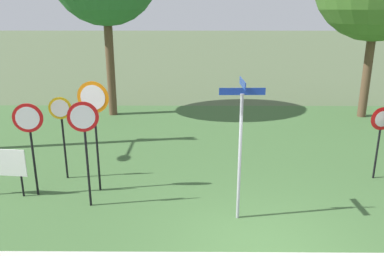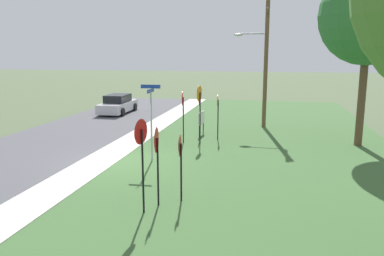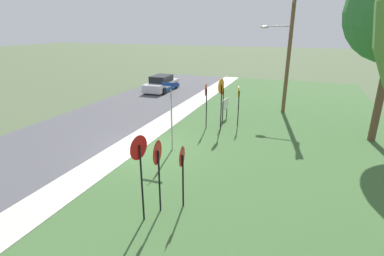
{
  "view_description": "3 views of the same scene",
  "coord_description": "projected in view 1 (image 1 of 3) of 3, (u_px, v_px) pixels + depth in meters",
  "views": [
    {
      "loc": [
        -1.35,
        -6.53,
        4.6
      ],
      "look_at": [
        -1.42,
        3.29,
        1.58
      ],
      "focal_mm": 36.4,
      "sensor_mm": 36.0,
      "label": 1
    },
    {
      "loc": [
        14.43,
        6.1,
        4.46
      ],
      "look_at": [
        -0.66,
        3.0,
        1.44
      ],
      "focal_mm": 35.92,
      "sensor_mm": 36.0,
      "label": 2
    },
    {
      "loc": [
        11.17,
        6.65,
        5.5
      ],
      "look_at": [
        -0.38,
        2.35,
        1.24
      ],
      "focal_mm": 27.35,
      "sensor_mm": 36.0,
      "label": 3
    }
  ],
  "objects": [
    {
      "name": "stop_sign_far_left",
      "position": [
        62.0,
        122.0,
        10.43
      ],
      "size": [
        0.6,
        0.11,
        2.33
      ],
      "rotation": [
        0.0,
        0.0,
        0.1
      ],
      "color": "black",
      "rests_on": "grass_median"
    },
    {
      "name": "street_name_post",
      "position": [
        240.0,
        140.0,
        8.32
      ],
      "size": [
        0.96,
        0.82,
        3.17
      ],
      "rotation": [
        0.0,
        0.0,
        0.02
      ],
      "color": "#9EA0A8",
      "rests_on": "grass_median"
    },
    {
      "name": "grass_median",
      "position": [
        234.0,
        148.0,
        13.31
      ],
      "size": [
        44.0,
        12.0,
        0.04
      ],
      "primitive_type": "cube",
      "color": "#3D6033",
      "rests_on": "ground_plane"
    },
    {
      "name": "stop_sign_near_left",
      "position": [
        94.0,
        112.0,
        9.57
      ],
      "size": [
        0.79,
        0.12,
        2.89
      ],
      "rotation": [
        0.0,
        0.0,
        -0.11
      ],
      "color": "black",
      "rests_on": "grass_median"
    },
    {
      "name": "stop_sign_near_right",
      "position": [
        84.0,
        132.0,
        8.83
      ],
      "size": [
        0.69,
        0.15,
        2.58
      ],
      "rotation": [
        0.0,
        0.0,
        0.19
      ],
      "color": "black",
      "rests_on": "grass_median"
    },
    {
      "name": "notice_board",
      "position": [
        5.0,
        165.0,
        9.67
      ],
      "size": [
        1.1,
        0.14,
        1.25
      ],
      "rotation": [
        0.0,
        0.0,
        -0.1
      ],
      "color": "black",
      "rests_on": "grass_median"
    },
    {
      "name": "yield_sign_near_left",
      "position": [
        381.0,
        127.0,
        10.47
      ],
      "size": [
        0.64,
        0.12,
        2.06
      ],
      "rotation": [
        0.0,
        0.0,
        0.11
      ],
      "color": "black",
      "rests_on": "grass_median"
    },
    {
      "name": "ground_plane",
      "position": [
        264.0,
        255.0,
        7.58
      ],
      "size": [
        160.0,
        160.0,
        0.0
      ],
      "primitive_type": "plane",
      "color": "#4C5B3D"
    },
    {
      "name": "stop_sign_far_center",
      "position": [
        29.0,
        130.0,
        9.42
      ],
      "size": [
        0.71,
        0.13,
        2.41
      ],
      "rotation": [
        0.0,
        0.0,
        0.14
      ],
      "color": "black",
      "rests_on": "grass_median"
    }
  ]
}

